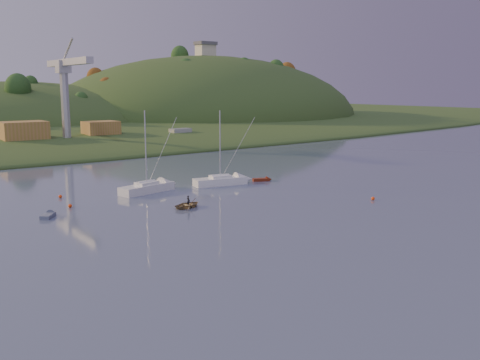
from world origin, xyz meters
TOP-DOWN VIEW (x-y plane):
  - shore_slope at (0.00, 165.00)m, footprint 640.00×150.00m
  - hill_center at (10.00, 210.00)m, footprint 140.00×120.00m
  - hill_right at (95.00, 195.00)m, footprint 150.00×130.00m
  - hilltop_house at (95.00, 195.00)m, footprint 9.00×7.00m
  - wharf at (5.00, 122.00)m, footprint 42.00×16.00m
  - shed_west at (-8.00, 123.00)m, footprint 11.00×8.00m
  - shed_east at (13.00, 124.00)m, footprint 9.00×7.00m
  - dock_crane at (2.00, 118.39)m, footprint 3.20×28.00m
  - sailboat_near at (-8.98, 54.01)m, footprint 9.33×4.61m
  - sailboat_far at (3.51, 52.38)m, footprint 9.09×4.26m
  - canoe at (-9.39, 41.32)m, footprint 4.35×3.51m
  - paddler at (-9.39, 41.32)m, footprint 0.43×0.57m
  - red_tender at (11.79, 50.95)m, footprint 3.52×2.38m
  - grey_dinghy at (-25.74, 47.49)m, footprint 2.77×3.11m
  - work_vessel at (35.00, 118.00)m, footprint 14.77×5.88m
  - buoy_1 at (13.98, 29.54)m, footprint 0.50×0.50m
  - buoy_2 at (-20.99, 57.68)m, footprint 0.50×0.50m
  - buoy_3 at (-22.01, 50.78)m, footprint 0.50×0.50m

SIDE VIEW (x-z plane):
  - shore_slope at x=0.00m, z-range -3.50..3.50m
  - hill_center at x=10.00m, z-range -18.00..18.00m
  - hill_right at x=95.00m, z-range -30.00..30.00m
  - grey_dinghy at x=-25.74m, z-range -0.34..0.80m
  - red_tender at x=11.79m, z-range -0.33..0.81m
  - buoy_1 at x=13.98m, z-range 0.00..0.50m
  - buoy_2 at x=-20.99m, z-range 0.00..0.50m
  - buoy_3 at x=-22.01m, z-range 0.00..0.50m
  - canoe at x=-9.39m, z-range 0.00..0.80m
  - paddler at x=-9.39m, z-range 0.00..1.39m
  - sailboat_far at x=3.51m, z-range -5.30..6.85m
  - sailboat_near at x=-8.98m, z-range -5.42..7.00m
  - wharf at x=5.00m, z-range 0.00..2.40m
  - work_vessel at x=35.00m, z-range -0.54..3.20m
  - shed_east at x=13.00m, z-range 2.40..6.40m
  - shed_west at x=-8.00m, z-range 2.40..7.20m
  - dock_crane at x=2.00m, z-range 7.02..27.32m
  - hilltop_house at x=95.00m, z-range 30.18..36.63m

